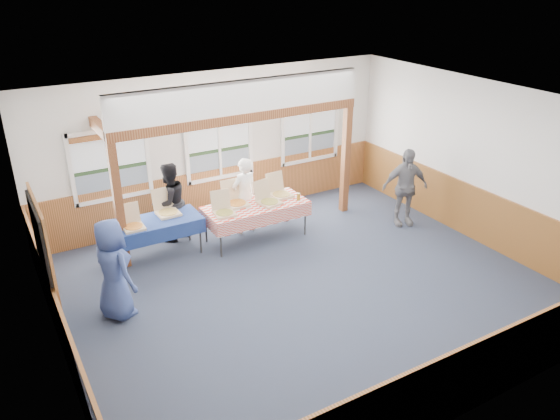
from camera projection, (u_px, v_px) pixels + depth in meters
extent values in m
plane|color=#273040|center=(305.00, 286.00, 9.55)|extent=(8.00, 8.00, 0.00)
plane|color=white|center=(309.00, 106.00, 8.22)|extent=(8.00, 8.00, 0.00)
plane|color=silver|center=(218.00, 146.00, 11.64)|extent=(8.00, 0.00, 8.00)
plane|color=silver|center=(475.00, 311.00, 6.13)|extent=(8.00, 0.00, 8.00)
plane|color=silver|center=(47.00, 265.00, 7.06)|extent=(0.00, 8.00, 8.00)
plane|color=silver|center=(478.00, 162.00, 10.71)|extent=(0.00, 8.00, 8.00)
cube|color=brown|center=(221.00, 192.00, 12.06)|extent=(7.98, 0.05, 1.10)
cube|color=brown|center=(460.00, 382.00, 6.58)|extent=(7.98, 0.05, 1.10)
cube|color=brown|center=(62.00, 331.00, 7.51)|extent=(0.05, 6.98, 1.10)
cube|color=brown|center=(470.00, 211.00, 11.14)|extent=(0.05, 6.98, 1.10)
cube|color=#2E2E2E|center=(46.00, 270.00, 8.02)|extent=(0.06, 1.30, 2.10)
cube|color=white|center=(115.00, 198.00, 10.83)|extent=(1.52, 0.05, 0.08)
cube|color=white|center=(106.00, 130.00, 10.26)|extent=(1.52, 0.05, 0.08)
cube|color=white|center=(71.00, 172.00, 10.21)|extent=(0.08, 0.05, 1.46)
cube|color=white|center=(148.00, 159.00, 10.88)|extent=(0.08, 0.05, 1.46)
cube|color=white|center=(111.00, 165.00, 10.55)|extent=(0.05, 0.05, 1.30)
cube|color=slate|center=(113.00, 183.00, 10.74)|extent=(1.40, 0.02, 0.52)
cube|color=#20391C|center=(111.00, 169.00, 10.62)|extent=(1.40, 0.02, 0.08)
cube|color=silver|center=(108.00, 150.00, 10.45)|extent=(1.40, 0.02, 0.70)
cube|color=brown|center=(107.00, 136.00, 10.29)|extent=(1.40, 0.07, 0.10)
cube|color=white|center=(221.00, 177.00, 11.88)|extent=(1.52, 0.05, 0.08)
cube|color=white|center=(218.00, 115.00, 11.31)|extent=(1.52, 0.05, 0.08)
cube|color=white|center=(187.00, 152.00, 11.26)|extent=(0.08, 0.05, 1.46)
cube|color=white|center=(250.00, 141.00, 11.93)|extent=(0.08, 0.05, 1.46)
cube|color=white|center=(220.00, 147.00, 11.60)|extent=(0.05, 0.05, 1.30)
cube|color=slate|center=(220.00, 163.00, 11.79)|extent=(1.40, 0.02, 0.52)
cube|color=#20391C|center=(219.00, 150.00, 11.66)|extent=(1.40, 0.02, 0.08)
cube|color=silver|center=(218.00, 133.00, 11.50)|extent=(1.40, 0.02, 0.70)
cube|color=brown|center=(219.00, 120.00, 11.34)|extent=(1.40, 0.07, 0.10)
cube|color=white|center=(310.00, 160.00, 12.93)|extent=(1.52, 0.05, 0.08)
cube|color=white|center=(311.00, 102.00, 12.36)|extent=(1.52, 0.05, 0.08)
cube|color=white|center=(283.00, 136.00, 12.31)|extent=(0.08, 0.05, 1.46)
cube|color=white|center=(336.00, 127.00, 12.98)|extent=(0.08, 0.05, 1.46)
cube|color=white|center=(310.00, 131.00, 12.65)|extent=(0.05, 0.05, 1.30)
cube|color=slate|center=(309.00, 147.00, 12.84)|extent=(1.40, 0.02, 0.52)
cube|color=#20391C|center=(309.00, 135.00, 12.71)|extent=(1.40, 0.02, 0.08)
cube|color=silver|center=(310.00, 118.00, 12.55)|extent=(1.40, 0.02, 0.70)
cube|color=brown|center=(311.00, 106.00, 12.39)|extent=(1.40, 0.07, 0.10)
cube|color=#592913|center=(119.00, 207.00, 9.72)|extent=(0.15, 0.15, 2.40)
cube|color=#592913|center=(346.00, 160.00, 12.00)|extent=(0.15, 0.15, 2.40)
cube|color=#592913|center=(242.00, 118.00, 10.33)|extent=(5.15, 0.18, 0.18)
cylinder|color=#2E2E2E|center=(116.00, 257.00, 9.78)|extent=(0.04, 0.04, 0.73)
cylinder|color=#2E2E2E|center=(108.00, 243.00, 10.25)|extent=(0.04, 0.04, 0.73)
cylinder|color=#2E2E2E|center=(200.00, 236.00, 10.52)|extent=(0.04, 0.04, 0.73)
cylinder|color=#2E2E2E|center=(189.00, 224.00, 10.99)|extent=(0.04, 0.04, 0.73)
cube|color=#2E2E2E|center=(153.00, 222.00, 10.23)|extent=(1.89, 1.32, 0.03)
cube|color=navy|center=(153.00, 221.00, 10.22)|extent=(1.96, 1.40, 0.01)
cube|color=navy|center=(160.00, 236.00, 9.97)|extent=(1.67, 0.68, 0.28)
cube|color=navy|center=(147.00, 220.00, 10.59)|extent=(1.67, 0.68, 0.28)
cylinder|color=#2E2E2E|center=(221.00, 240.00, 10.36)|extent=(0.04, 0.04, 0.73)
cylinder|color=#2E2E2E|center=(206.00, 226.00, 10.93)|extent=(0.04, 0.04, 0.73)
cylinder|color=#2E2E2E|center=(305.00, 219.00, 11.23)|extent=(0.04, 0.04, 0.73)
cylinder|color=#2E2E2E|center=(287.00, 206.00, 11.80)|extent=(0.04, 0.04, 0.73)
cube|color=#2E2E2E|center=(256.00, 205.00, 10.93)|extent=(2.14, 1.17, 0.03)
cube|color=red|center=(256.00, 205.00, 10.92)|extent=(2.21, 1.24, 0.01)
cube|color=red|center=(267.00, 219.00, 10.62)|extent=(2.06, 0.36, 0.28)
cube|color=red|center=(246.00, 203.00, 11.33)|extent=(2.06, 0.36, 0.28)
cube|color=#CBBB87|center=(134.00, 228.00, 9.91)|extent=(0.38, 0.38, 0.04)
cylinder|color=gold|center=(134.00, 226.00, 9.90)|extent=(0.33, 0.33, 0.01)
cube|color=#CBBB87|center=(129.00, 213.00, 10.01)|extent=(0.37, 0.10, 0.37)
cube|color=#CBBB87|center=(168.00, 213.00, 10.47)|extent=(0.42, 0.42, 0.05)
cylinder|color=#D3C462|center=(168.00, 212.00, 10.45)|extent=(0.37, 0.37, 0.01)
cube|color=#CBBB87|center=(163.00, 198.00, 10.57)|extent=(0.42, 0.11, 0.41)
cube|color=#CBBB87|center=(225.00, 214.00, 10.46)|extent=(0.42, 0.42, 0.04)
cylinder|color=gold|center=(225.00, 212.00, 10.44)|extent=(0.37, 0.37, 0.01)
cube|color=#CBBB87|center=(220.00, 199.00, 10.56)|extent=(0.39, 0.13, 0.38)
cube|color=#CBBB87|center=(237.00, 204.00, 10.87)|extent=(0.43, 0.43, 0.05)
cylinder|color=gold|center=(237.00, 203.00, 10.85)|extent=(0.37, 0.37, 0.01)
cube|color=#CBBB87|center=(231.00, 189.00, 10.97)|extent=(0.42, 0.10, 0.41)
cube|color=#CBBB87|center=(270.00, 203.00, 10.93)|extent=(0.47, 0.47, 0.04)
cylinder|color=gold|center=(270.00, 202.00, 10.91)|extent=(0.41, 0.41, 0.01)
cube|color=#CBBB87|center=(262.00, 189.00, 11.00)|extent=(0.41, 0.17, 0.39)
cube|color=#CBBB87|center=(281.00, 195.00, 11.28)|extent=(0.43, 0.43, 0.05)
cylinder|color=#D3C462|center=(281.00, 194.00, 11.27)|extent=(0.38, 0.38, 0.01)
cube|color=#CBBB87|center=(275.00, 182.00, 11.38)|extent=(0.41, 0.12, 0.40)
cylinder|color=black|center=(112.00, 229.00, 9.87)|extent=(0.38, 0.38, 0.03)
cylinder|color=white|center=(112.00, 228.00, 9.86)|extent=(0.08, 0.08, 0.04)
sphere|color=#356E2A|center=(118.00, 226.00, 9.91)|extent=(0.08, 0.08, 0.08)
sphere|color=beige|center=(115.00, 225.00, 9.96)|extent=(0.08, 0.08, 0.08)
sphere|color=#356E2A|center=(109.00, 226.00, 9.93)|extent=(0.08, 0.08, 0.08)
sphere|color=beige|center=(106.00, 228.00, 9.85)|extent=(0.08, 0.08, 0.08)
sphere|color=#356E2A|center=(108.00, 230.00, 9.78)|extent=(0.08, 0.08, 0.08)
sphere|color=beige|center=(112.00, 230.00, 9.77)|extent=(0.08, 0.08, 0.08)
sphere|color=#356E2A|center=(117.00, 228.00, 9.83)|extent=(0.08, 0.08, 0.08)
cylinder|color=olive|center=(298.00, 197.00, 11.08)|extent=(0.07, 0.07, 0.15)
imported|color=white|center=(244.00, 196.00, 11.17)|extent=(0.65, 0.48, 1.63)
imported|color=black|center=(170.00, 202.00, 10.87)|extent=(0.96, 0.85, 1.63)
imported|color=#364988|center=(113.00, 270.00, 8.44)|extent=(0.78, 0.95, 1.68)
imported|color=slate|center=(405.00, 187.00, 11.51)|extent=(1.07, 0.72, 1.69)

